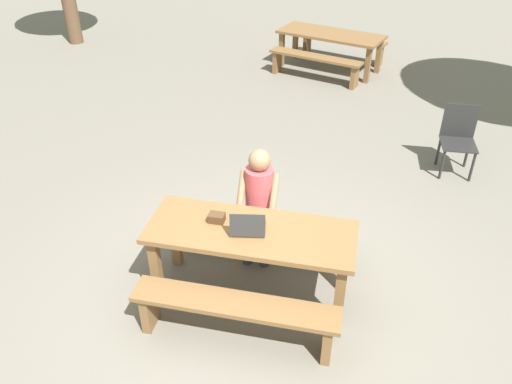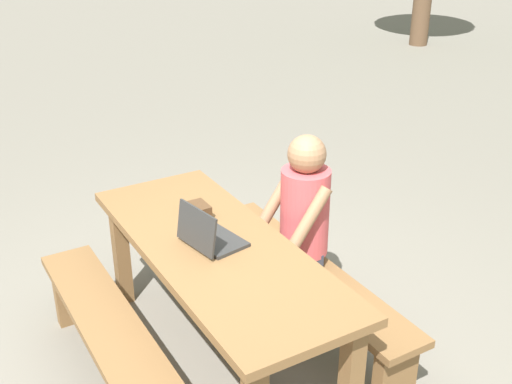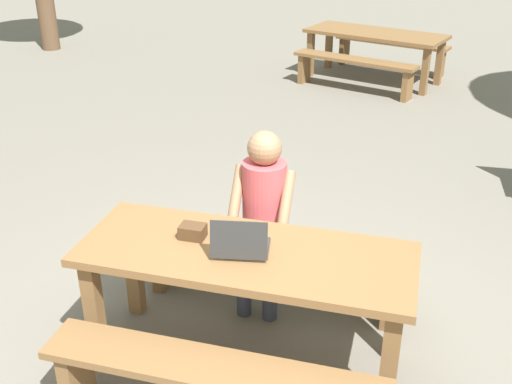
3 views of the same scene
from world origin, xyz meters
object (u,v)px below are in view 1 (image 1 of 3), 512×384
Objects in this scene: small_pouch at (217,218)px; picnic_table_mid at (331,38)px; laptop at (248,227)px; plastic_chair at (458,138)px; picnic_table_front at (251,240)px; person_seated at (259,198)px.

small_pouch reaches higher than picnic_table_mid.
plastic_chair is (2.16, 2.94, -0.35)m from laptop.
small_pouch is at bearing -26.28° from laptop.
picnic_table_front is 13.01× the size of small_pouch.
picnic_table_front is 0.58m from person_seated.
laptop is 0.33m from small_pouch.
picnic_table_mid is (0.10, 6.45, -0.03)m from picnic_table_front.
plastic_chair reaches higher than small_pouch.
picnic_table_front is at bearing -129.70° from plastic_chair.
laptop is 0.16× the size of picnic_table_mid.
small_pouch is 0.12× the size of person_seated.
picnic_table_mid is (0.12, 6.48, -0.21)m from laptop.
picnic_table_front is 2.12× the size of plastic_chair.
picnic_table_front is at bearing -9.61° from small_pouch.
person_seated is (-0.05, 0.57, 0.09)m from picnic_table_front.
plastic_chair is 0.42× the size of picnic_table_mid.
plastic_chair is at bearing -42.04° from picnic_table_mid.
picnic_table_mid is at bearing -101.07° from laptop.
small_pouch is 0.16× the size of plastic_chair.
picnic_table_mid is at bearing 86.10° from small_pouch.
plastic_chair is at bearing 53.54° from picnic_table_front.
small_pouch is 6.41m from picnic_table_mid.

